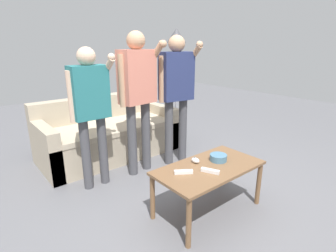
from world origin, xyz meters
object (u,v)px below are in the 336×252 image
at_px(coffee_table, 209,172).
at_px(floor_lamp, 176,46).
at_px(snack_bowl, 218,158).
at_px(couch, 109,135).
at_px(player_right, 176,86).
at_px(game_remote_nunchuk, 195,160).
at_px(game_remote_wand_far, 184,172).
at_px(player_center, 138,88).
at_px(player_left, 90,103).
at_px(game_remote_wand_near, 210,171).

relative_size(coffee_table, floor_lamp, 0.57).
height_order(coffee_table, snack_bowl, snack_bowl).
relative_size(couch, player_right, 1.15).
relative_size(game_remote_nunchuk, player_right, 0.05).
bearing_deg(coffee_table, snack_bowl, 11.49).
xyz_separation_m(player_right, game_remote_wand_far, (-0.75, -0.96, -0.54)).
xyz_separation_m(player_center, player_right, (0.52, -0.07, -0.02)).
bearing_deg(player_left, snack_bowl, -54.88).
bearing_deg(game_remote_wand_near, floor_lamp, 56.22).
height_order(coffee_table, player_center, player_center).
xyz_separation_m(floor_lamp, game_remote_wand_far, (-1.49, -1.82, -1.01)).
xyz_separation_m(game_remote_nunchuk, game_remote_wand_far, (-0.23, -0.09, -0.01)).
bearing_deg(game_remote_nunchuk, game_remote_wand_far, -158.87).
bearing_deg(game_remote_wand_near, player_right, 62.61).
bearing_deg(snack_bowl, game_remote_wand_far, 178.13).
bearing_deg(player_right, game_remote_wand_near, -117.39).
bearing_deg(snack_bowl, couch, 97.56).
height_order(coffee_table, floor_lamp, floor_lamp).
bearing_deg(game_remote_wand_far, player_right, 51.95).
bearing_deg(player_center, floor_lamp, 31.93).
bearing_deg(game_remote_nunchuk, floor_lamp, 53.88).
relative_size(player_center, player_right, 1.02).
bearing_deg(game_remote_nunchuk, game_remote_wand_near, -100.62).
bearing_deg(player_center, player_right, -7.81).
bearing_deg(player_left, coffee_table, -61.76).
xyz_separation_m(snack_bowl, floor_lamp, (1.06, 1.83, 0.99)).
bearing_deg(coffee_table, couch, 92.37).
bearing_deg(game_remote_wand_near, snack_bowl, 25.72).
distance_m(player_center, game_remote_wand_near, 1.29).
relative_size(player_right, game_remote_wand_far, 10.64).
height_order(snack_bowl, player_left, player_left).
relative_size(player_center, game_remote_wand_far, 10.86).
relative_size(snack_bowl, player_right, 0.10).
xyz_separation_m(couch, coffee_table, (0.07, -1.80, 0.11)).
distance_m(coffee_table, player_center, 1.25).
bearing_deg(game_remote_wand_far, floor_lamp, 50.64).
height_order(floor_lamp, player_right, floor_lamp).
bearing_deg(game_remote_wand_far, game_remote_wand_near, -34.56).
height_order(couch, snack_bowl, couch).
bearing_deg(coffee_table, game_remote_wand_near, -133.94).
height_order(player_left, player_right, player_right).
bearing_deg(player_left, game_remote_nunchuk, -60.25).
xyz_separation_m(coffee_table, snack_bowl, (0.16, 0.03, 0.09)).
relative_size(couch, snack_bowl, 11.62).
distance_m(player_right, game_remote_wand_far, 1.34).
bearing_deg(couch, player_right, -54.56).
xyz_separation_m(coffee_table, player_center, (-0.03, 1.08, 0.64)).
bearing_deg(floor_lamp, game_remote_wand_near, -123.78).
distance_m(game_remote_nunchuk, player_left, 1.20).
bearing_deg(snack_bowl, player_left, 125.12).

